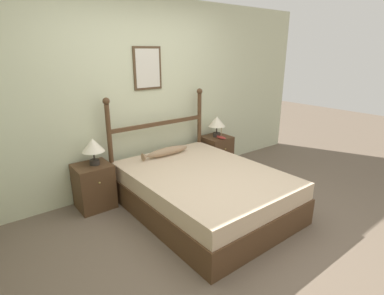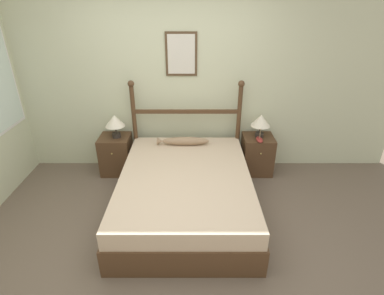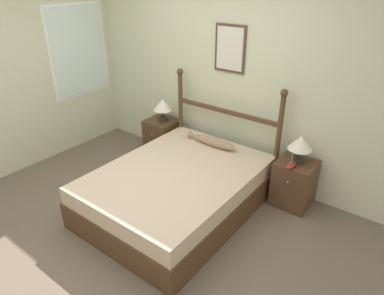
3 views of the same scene
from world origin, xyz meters
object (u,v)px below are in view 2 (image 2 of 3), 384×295
table_lamp_left (113,122)px  fish_pillow (182,141)px  bed (184,192)px  table_lamp_right (259,121)px  nightstand_right (256,154)px  nightstand_left (115,155)px  model_boat (258,139)px

table_lamp_left → fish_pillow: (0.94, -0.13, -0.23)m
bed → table_lamp_right: size_ratio=6.16×
fish_pillow → nightstand_right: bearing=7.6°
table_lamp_right → fish_pillow: bearing=-172.2°
bed → fish_pillow: (-0.04, 0.75, 0.31)m
nightstand_left → model_boat: 2.04m
bed → fish_pillow: fish_pillow is taller
nightstand_left → table_lamp_left: (0.04, -0.01, 0.51)m
bed → nightstand_right: bearing=41.2°
model_boat → fish_pillow: size_ratio=0.28×
nightstand_right → table_lamp_right: table_lamp_right is taller
table_lamp_left → model_boat: 1.99m
bed → nightstand_right: nightstand_right is taller
bed → table_lamp_right: table_lamp_right is taller
table_lamp_left → fish_pillow: 0.98m
table_lamp_right → model_boat: (-0.02, -0.13, -0.21)m
nightstand_left → model_boat: size_ratio=2.83×
nightstand_right → model_boat: (-0.02, -0.13, 0.30)m
model_boat → fish_pillow: bearing=-179.3°
model_boat → table_lamp_left: bearing=176.5°
nightstand_left → fish_pillow: 1.03m
bed → fish_pillow: bearing=93.0°
table_lamp_right → model_boat: bearing=-99.8°
table_lamp_left → fish_pillow: table_lamp_left is taller
nightstand_left → nightstand_right: (2.04, 0.00, 0.00)m
table_lamp_left → table_lamp_right: same height
nightstand_right → bed: bearing=-138.8°
nightstand_right → table_lamp_left: 2.06m
bed → table_lamp_left: 1.43m
nightstand_right → table_lamp_right: 0.51m
bed → table_lamp_right: bearing=41.2°
nightstand_left → nightstand_right: 2.04m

